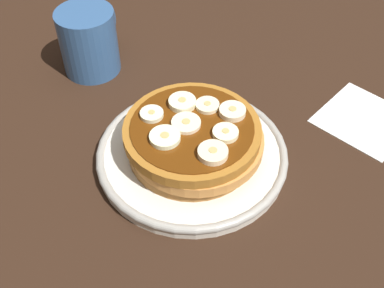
{
  "coord_description": "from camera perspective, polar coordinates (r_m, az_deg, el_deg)",
  "views": [
    {
      "loc": [
        -37.67,
        -14.07,
        45.33
      ],
      "look_at": [
        0.0,
        0.0,
        2.86
      ],
      "focal_mm": 45.44,
      "sensor_mm": 36.0,
      "label": 1
    }
  ],
  "objects": [
    {
      "name": "napkin",
      "position": [
        0.69,
        19.59,
        2.75
      ],
      "size": [
        14.36,
        14.36,
        0.3
      ],
      "primitive_type": "cube",
      "rotation": [
        0.0,
        0.0,
        -0.39
      ],
      "color": "white",
      "rests_on": "ground_plane"
    },
    {
      "name": "banana_slice_4",
      "position": [
        0.58,
        4.76,
        3.8
      ],
      "size": [
        3.18,
        3.18,
        0.98
      ],
      "color": "#FBE7BC",
      "rests_on": "pancake_stack"
    },
    {
      "name": "banana_slice_7",
      "position": [
        0.59,
        1.82,
        4.52
      ],
      "size": [
        2.9,
        2.9,
        0.73
      ],
      "color": "beige",
      "rests_on": "pancake_stack"
    },
    {
      "name": "banana_slice_5",
      "position": [
        0.58,
        -4.69,
        3.58
      ],
      "size": [
        2.81,
        2.81,
        0.77
      ],
      "color": "#EDECC4",
      "rests_on": "pancake_stack"
    },
    {
      "name": "banana_slice_1",
      "position": [
        0.53,
        2.46,
        -1.07
      ],
      "size": [
        3.38,
        3.38,
        0.99
      ],
      "color": "beige",
      "rests_on": "pancake_stack"
    },
    {
      "name": "banana_slice_0",
      "position": [
        0.56,
        -0.74,
        2.35
      ],
      "size": [
        3.46,
        3.46,
        0.72
      ],
      "color": "#F5E2BB",
      "rests_on": "pancake_stack"
    },
    {
      "name": "banana_slice_3",
      "position": [
        0.55,
        -3.2,
        0.75
      ],
      "size": [
        3.56,
        3.56,
        0.85
      ],
      "color": "#ECF4C3",
      "rests_on": "pancake_stack"
    },
    {
      "name": "ground_plane",
      "position": [
        0.62,
        -0.0,
        -2.78
      ],
      "size": [
        140.0,
        140.0,
        3.0
      ],
      "primitive_type": "cube",
      "color": "black"
    },
    {
      "name": "plate",
      "position": [
        0.6,
        -0.0,
        -1.22
      ],
      "size": [
        23.52,
        23.52,
        1.86
      ],
      "color": "silver",
      "rests_on": "ground_plane"
    },
    {
      "name": "banana_slice_6",
      "position": [
        0.56,
        4.07,
        1.51
      ],
      "size": [
        2.99,
        2.99,
        0.85
      ],
      "color": "#FCF4BF",
      "rests_on": "pancake_stack"
    },
    {
      "name": "banana_slice_2",
      "position": [
        0.59,
        -1.15,
        4.86
      ],
      "size": [
        3.34,
        3.34,
        1.0
      ],
      "color": "#F6F0BF",
      "rests_on": "pancake_stack"
    },
    {
      "name": "coffee_mug",
      "position": [
        0.73,
        -11.9,
        11.93
      ],
      "size": [
        11.91,
        8.3,
        9.5
      ],
      "color": "#33598C",
      "rests_on": "ground_plane"
    },
    {
      "name": "pancake_stack",
      "position": [
        0.58,
        0.29,
        0.54
      ],
      "size": [
        16.66,
        16.43,
        4.34
      ],
      "color": "#966230",
      "rests_on": "plate"
    }
  ]
}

